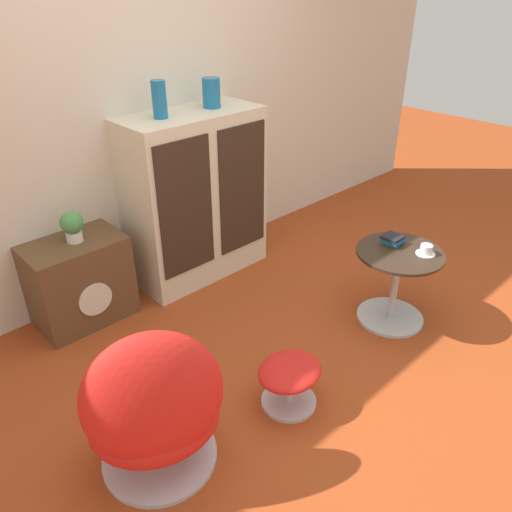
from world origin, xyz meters
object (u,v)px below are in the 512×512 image
object	(u,v)px
vase_leftmost	(159,99)
book_stack	(393,240)
tv_console	(80,281)
ottoman	(290,376)
sideboard	(196,197)
egg_chair	(154,410)
vase_inner_left	(211,93)
coffee_table	(395,281)
teacup	(426,250)
potted_plant	(72,225)

from	to	relation	value
vase_leftmost	book_stack	bearing A→B (deg)	-57.80
tv_console	ottoman	world-z (taller)	tv_console
sideboard	egg_chair	world-z (taller)	sideboard
vase_leftmost	vase_inner_left	size ratio (longest dim) A/B	1.19
tv_console	coffee_table	world-z (taller)	tv_console
vase_inner_left	teacup	size ratio (longest dim) A/B	1.66
egg_chair	ottoman	world-z (taller)	egg_chair
coffee_table	potted_plant	world-z (taller)	potted_plant
ottoman	vase_leftmost	bearing A→B (deg)	78.79
ottoman	vase_leftmost	world-z (taller)	vase_leftmost
vase_leftmost	potted_plant	xyz separation A→B (m)	(-0.66, 0.03, -0.63)
tv_console	book_stack	xyz separation A→B (m)	(1.47, -1.27, 0.25)
ottoman	teacup	distance (m)	1.14
tv_console	book_stack	distance (m)	1.96
egg_chair	coffee_table	xyz separation A→B (m)	(1.70, -0.08, -0.07)
coffee_table	vase_leftmost	xyz separation A→B (m)	(-0.73, 1.33, 1.00)
tv_console	ottoman	distance (m)	1.48
ottoman	vase_leftmost	distance (m)	1.79
tv_console	ottoman	xyz separation A→B (m)	(0.41, -1.42, -0.09)
potted_plant	vase_inner_left	bearing A→B (deg)	-1.75
ottoman	sideboard	bearing A→B (deg)	70.32
ottoman	vase_inner_left	distance (m)	1.88
ottoman	teacup	xyz separation A→B (m)	(1.09, -0.07, 0.34)
ottoman	coffee_table	distance (m)	1.01
potted_plant	book_stack	xyz separation A→B (m)	(1.44, -1.28, -0.13)
egg_chair	vase_inner_left	bearing A→B (deg)	42.39
ottoman	vase_inner_left	size ratio (longest dim) A/B	1.83
egg_chair	vase_leftmost	xyz separation A→B (m)	(0.97, 1.25, 0.93)
vase_inner_left	potted_plant	world-z (taller)	vase_inner_left
egg_chair	ottoman	bearing A→B (deg)	-10.51
sideboard	tv_console	world-z (taller)	sideboard
vase_inner_left	potted_plant	xyz separation A→B (m)	(-1.06, 0.03, -0.61)
egg_chair	ottoman	xyz separation A→B (m)	(0.70, -0.13, -0.17)
tv_console	coffee_table	xyz separation A→B (m)	(1.42, -1.37, 0.01)
teacup	book_stack	xyz separation A→B (m)	(-0.03, 0.21, 0.00)
coffee_table	vase_inner_left	distance (m)	1.69
ottoman	tv_console	bearing A→B (deg)	106.17
teacup	book_stack	size ratio (longest dim) A/B	0.91
vase_inner_left	potted_plant	bearing A→B (deg)	178.25
egg_chair	ottoman	distance (m)	0.73
potted_plant	book_stack	world-z (taller)	potted_plant
tv_console	coffee_table	bearing A→B (deg)	-43.97
egg_chair	book_stack	xyz separation A→B (m)	(1.76, 0.01, 0.17)
sideboard	potted_plant	xyz separation A→B (m)	(-0.88, 0.04, 0.07)
vase_leftmost	teacup	size ratio (longest dim) A/B	1.97
coffee_table	tv_console	bearing A→B (deg)	136.03
vase_leftmost	ottoman	bearing A→B (deg)	-101.21
sideboard	tv_console	distance (m)	0.96
ottoman	potted_plant	xyz separation A→B (m)	(-0.39, 1.42, 0.47)
tv_console	vase_inner_left	size ratio (longest dim) A/B	3.08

